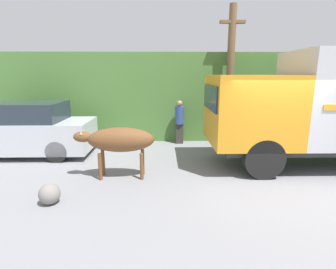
{
  "coord_description": "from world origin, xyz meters",
  "views": [
    {
      "loc": [
        -2.85,
        -6.35,
        2.63
      ],
      "look_at": [
        -2.72,
        0.53,
        1.04
      ],
      "focal_mm": 28.0,
      "sensor_mm": 36.0,
      "label": 1
    }
  ],
  "objects_px": {
    "parked_suv": "(23,130)",
    "roadside_rock": "(50,194)",
    "utility_pole": "(230,75)",
    "pedestrian_on_hill": "(179,120)",
    "brown_cow": "(119,140)"
  },
  "relations": [
    {
      "from": "brown_cow",
      "to": "pedestrian_on_hill",
      "type": "bearing_deg",
      "value": 62.05
    },
    {
      "from": "brown_cow",
      "to": "parked_suv",
      "type": "xyz_separation_m",
      "value": [
        -3.48,
        2.03,
        -0.15
      ]
    },
    {
      "from": "parked_suv",
      "to": "pedestrian_on_hill",
      "type": "relative_size",
      "value": 2.69
    },
    {
      "from": "utility_pole",
      "to": "roadside_rock",
      "type": "height_order",
      "value": "utility_pole"
    },
    {
      "from": "parked_suv",
      "to": "utility_pole",
      "type": "relative_size",
      "value": 0.89
    },
    {
      "from": "brown_cow",
      "to": "parked_suv",
      "type": "height_order",
      "value": "parked_suv"
    },
    {
      "from": "utility_pole",
      "to": "parked_suv",
      "type": "bearing_deg",
      "value": -169.28
    },
    {
      "from": "brown_cow",
      "to": "utility_pole",
      "type": "bearing_deg",
      "value": 42.36
    },
    {
      "from": "parked_suv",
      "to": "roadside_rock",
      "type": "bearing_deg",
      "value": -55.04
    },
    {
      "from": "brown_cow",
      "to": "utility_pole",
      "type": "xyz_separation_m",
      "value": [
        3.59,
        3.37,
        1.62
      ]
    },
    {
      "from": "brown_cow",
      "to": "roadside_rock",
      "type": "xyz_separation_m",
      "value": [
        -1.24,
        -1.42,
        -0.78
      ]
    },
    {
      "from": "brown_cow",
      "to": "parked_suv",
      "type": "relative_size",
      "value": 0.46
    },
    {
      "from": "brown_cow",
      "to": "utility_pole",
      "type": "height_order",
      "value": "utility_pole"
    },
    {
      "from": "brown_cow",
      "to": "utility_pole",
      "type": "relative_size",
      "value": 0.41
    },
    {
      "from": "parked_suv",
      "to": "utility_pole",
      "type": "xyz_separation_m",
      "value": [
        7.07,
        1.34,
        1.78
      ]
    }
  ]
}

